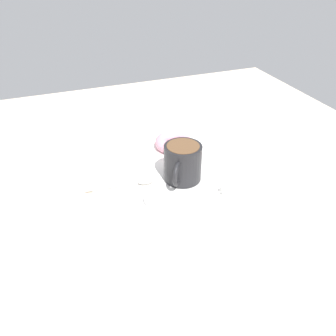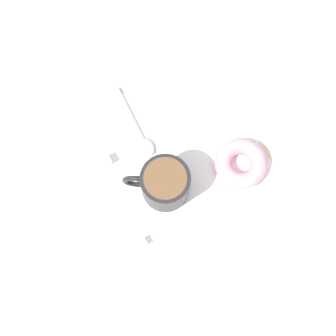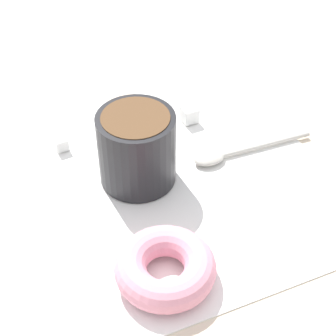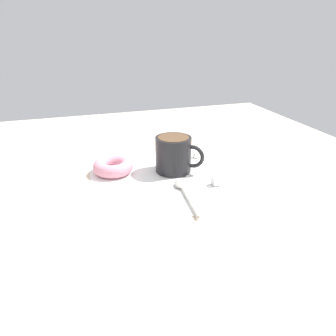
{
  "view_description": "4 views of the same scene",
  "coord_description": "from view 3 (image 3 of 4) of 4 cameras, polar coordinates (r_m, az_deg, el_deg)",
  "views": [
    {
      "loc": [
        68.0,
        -27.34,
        47.34
      ],
      "look_at": [
        2.03,
        -2.03,
        2.3
      ],
      "focal_mm": 40.0,
      "sensor_mm": 36.0,
      "label": 1
    },
    {
      "loc": [
        13.08,
        15.96,
        81.43
      ],
      "look_at": [
        2.03,
        -2.03,
        2.3
      ],
      "focal_mm": 50.0,
      "sensor_mm": 36.0,
      "label": 2
    },
    {
      "loc": [
        -37.9,
        17.64,
        42.97
      ],
      "look_at": [
        2.03,
        -2.03,
        2.3
      ],
      "focal_mm": 60.0,
      "sensor_mm": 36.0,
      "label": 3
    },
    {
      "loc": [
        -18.68,
        -66.38,
        32.24
      ],
      "look_at": [
        2.03,
        -2.03,
        2.3
      ],
      "focal_mm": 35.0,
      "sensor_mm": 36.0,
      "label": 4
    }
  ],
  "objects": [
    {
      "name": "ground_plane",
      "position": [
        0.61,
        -0.87,
        -4.04
      ],
      "size": [
        120.0,
        120.0,
        2.0
      ],
      "primitive_type": "cube",
      "color": "beige"
    },
    {
      "name": "napkin",
      "position": [
        0.62,
        0.0,
        -1.47
      ],
      "size": [
        36.19,
        36.19,
        0.3
      ],
      "primitive_type": "cube",
      "rotation": [
        0.0,
        0.0,
        -0.05
      ],
      "color": "white",
      "rests_on": "ground_plane"
    },
    {
      "name": "coffee_cup",
      "position": [
        0.6,
        -3.15,
        2.25
      ],
      "size": [
        10.36,
        8.9,
        8.31
      ],
      "color": "black",
      "rests_on": "napkin"
    },
    {
      "name": "donut",
      "position": [
        0.52,
        -0.27,
        -10.09
      ],
      "size": [
        9.39,
        9.39,
        3.0
      ],
      "primitive_type": "torus",
      "color": "pink",
      "rests_on": "napkin"
    },
    {
      "name": "spoon",
      "position": [
        0.65,
        6.06,
        1.44
      ],
      "size": [
        2.88,
        14.96,
        0.9
      ],
      "color": "#B7B2A8",
      "rests_on": "napkin"
    },
    {
      "name": "sugar_cube",
      "position": [
        0.69,
        2.18,
        5.49
      ],
      "size": [
        1.9,
        1.9,
        1.9
      ],
      "primitive_type": "cube",
      "color": "white",
      "rests_on": "napkin"
    },
    {
      "name": "sugar_cube_extra",
      "position": [
        0.67,
        -10.8,
        2.43
      ],
      "size": [
        1.45,
        1.45,
        1.45
      ],
      "primitive_type": "cube",
      "color": "white",
      "rests_on": "napkin"
    }
  ]
}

